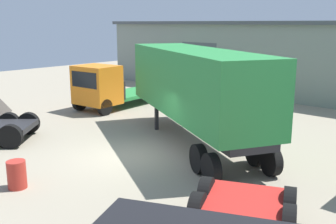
{
  "coord_description": "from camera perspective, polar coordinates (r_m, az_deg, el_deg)",
  "views": [
    {
      "loc": [
        10.73,
        -9.66,
        5.03
      ],
      "look_at": [
        0.72,
        1.61,
        1.6
      ],
      "focal_mm": 42.0,
      "sensor_mm": 36.0,
      "label": 1
    }
  ],
  "objects": [
    {
      "name": "ground_plane",
      "position": [
        15.29,
        -6.07,
        -6.46
      ],
      "size": [
        60.0,
        60.0,
        0.0
      ],
      "primitive_type": "plane",
      "color": "gray"
    },
    {
      "name": "flatbed_truck_orange",
      "position": [
        23.83,
        -8.04,
        3.58
      ],
      "size": [
        3.04,
        8.4,
        2.66
      ],
      "rotation": [
        0.0,
        0.0,
        -1.49
      ],
      "color": "orange",
      "rests_on": "ground_plane"
    },
    {
      "name": "warehouse_building",
      "position": [
        28.87,
        19.81,
        7.22
      ],
      "size": [
        33.35,
        6.57,
        5.15
      ],
      "color": "gray",
      "rests_on": "ground_plane"
    },
    {
      "name": "container_trailer_green",
      "position": [
        16.17,
        3.93,
        3.94
      ],
      "size": [
        9.77,
        7.01,
        3.99
      ],
      "rotation": [
        0.0,
        0.0,
        2.63
      ],
      "color": "#28843D",
      "rests_on": "ground_plane"
    },
    {
      "name": "oil_drum",
      "position": [
        13.18,
        -21.09,
        -8.47
      ],
      "size": [
        0.58,
        0.58,
        0.88
      ],
      "color": "#B22D23",
      "rests_on": "ground_plane"
    }
  ]
}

